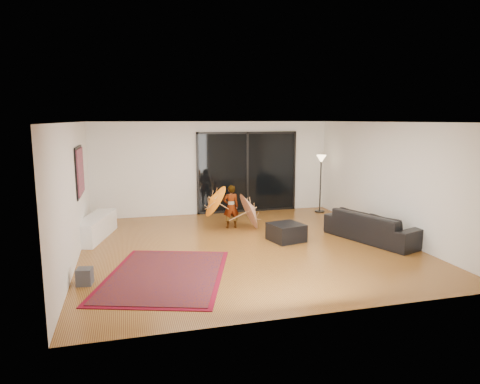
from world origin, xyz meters
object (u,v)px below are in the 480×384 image
object	(u,v)px
ottoman	(286,232)
child	(231,207)
sofa	(373,226)
media_console	(96,227)

from	to	relation	value
ottoman	child	bearing A→B (deg)	122.60
sofa	ottoman	xyz separation A→B (m)	(-1.95, 0.47, -0.13)
ottoman	child	size ratio (longest dim) A/B	0.63
ottoman	child	world-z (taller)	child
sofa	child	size ratio (longest dim) A/B	2.05
sofa	child	distance (m)	3.50
media_console	child	world-z (taller)	child
sofa	child	world-z (taller)	child
media_console	sofa	bearing A→B (deg)	-1.63
media_console	ottoman	xyz separation A→B (m)	(4.25, -1.37, -0.06)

